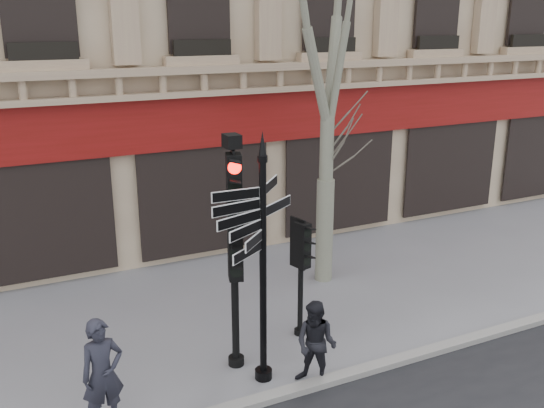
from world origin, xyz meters
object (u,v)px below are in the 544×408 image
at_px(pedestrian_a, 103,374).
at_px(traffic_signal_main, 234,225).
at_px(fingerpost, 263,219).
at_px(pedestrian_b, 316,344).
at_px(traffic_signal_secondary, 301,257).

bearing_deg(pedestrian_a, traffic_signal_main, 8.55).
xyz_separation_m(fingerpost, pedestrian_a, (-2.71, -0.09, -2.03)).
bearing_deg(fingerpost, pedestrian_a, 159.01).
height_order(fingerpost, traffic_signal_main, fingerpost).
xyz_separation_m(pedestrian_a, pedestrian_b, (3.44, -0.44, -0.13)).
distance_m(pedestrian_a, pedestrian_b, 3.47).
xyz_separation_m(traffic_signal_secondary, pedestrian_a, (-4.01, -1.18, -0.75)).
bearing_deg(fingerpost, pedestrian_b, -59.49).
relative_size(fingerpost, traffic_signal_secondary, 1.85).
bearing_deg(pedestrian_b, traffic_signal_main, -177.13).
height_order(traffic_signal_main, pedestrian_a, traffic_signal_main).
bearing_deg(traffic_signal_main, pedestrian_a, -146.85).
bearing_deg(traffic_signal_secondary, traffic_signal_main, -178.15).
distance_m(fingerpost, pedestrian_a, 3.39).
relative_size(fingerpost, traffic_signal_main, 1.03).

